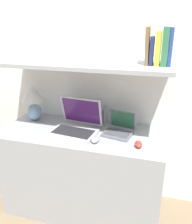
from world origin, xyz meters
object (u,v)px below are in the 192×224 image
(book_green, at_px, (165,46))
(laptop_small, at_px, (119,129))
(laptop_large, at_px, (76,125))
(book_brown, at_px, (148,46))
(table_lamp, at_px, (33,99))
(second_mouse, at_px, (138,144))
(computer_mouse, at_px, (95,139))
(book_navy, at_px, (152,51))
(router_box, at_px, (99,115))
(book_yellow, at_px, (158,48))
(book_blue, at_px, (171,47))

(book_green, bearing_deg, laptop_small, -175.66)
(laptop_large, relative_size, book_brown, 1.56)
(table_lamp, bearing_deg, second_mouse, -14.45)
(laptop_small, height_order, book_green, book_green)
(computer_mouse, bearing_deg, book_green, 25.30)
(book_green, height_order, book_brown, same)
(laptop_large, bearing_deg, laptop_small, 7.54)
(computer_mouse, height_order, book_navy, book_navy)
(book_green, bearing_deg, book_navy, 180.00)
(computer_mouse, height_order, book_brown, book_brown)
(laptop_large, height_order, book_green, book_green)
(router_box, relative_size, book_navy, 0.81)
(laptop_large, xyz_separation_m, book_navy, (0.53, 0.07, 0.58))
(router_box, relative_size, book_yellow, 0.68)
(table_lamp, height_order, book_brown, book_brown)
(computer_mouse, bearing_deg, book_brown, 32.88)
(second_mouse, xyz_separation_m, book_green, (0.11, 0.19, 0.65))
(router_box, bearing_deg, book_blue, -13.80)
(book_navy, bearing_deg, laptop_small, -173.84)
(table_lamp, bearing_deg, laptop_large, -15.43)
(book_brown, bearing_deg, book_yellow, 0.00)
(laptop_small, relative_size, book_green, 1.01)
(router_box, bearing_deg, computer_mouse, -80.55)
(computer_mouse, distance_m, router_box, 0.33)
(book_green, relative_size, book_navy, 1.34)
(computer_mouse, xyz_separation_m, second_mouse, (0.31, 0.01, 0.00))
(book_blue, distance_m, book_navy, 0.12)
(laptop_large, xyz_separation_m, book_brown, (0.50, 0.07, 0.61))
(second_mouse, bearing_deg, table_lamp, 165.55)
(table_lamp, relative_size, book_brown, 1.30)
(table_lamp, height_order, book_yellow, book_yellow)
(laptop_large, distance_m, laptop_small, 0.34)
(book_navy, bearing_deg, second_mouse, -98.98)
(table_lamp, height_order, second_mouse, table_lamp)
(computer_mouse, distance_m, second_mouse, 0.31)
(table_lamp, bearing_deg, computer_mouse, -22.02)
(laptop_large, height_order, book_yellow, book_yellow)
(book_navy, distance_m, book_brown, 0.04)
(computer_mouse, distance_m, book_green, 0.80)
(table_lamp, bearing_deg, router_box, 7.07)
(book_green, height_order, book_yellow, book_green)
(table_lamp, distance_m, second_mouse, 0.98)
(book_green, distance_m, book_brown, 0.11)
(laptop_large, bearing_deg, book_green, 6.09)
(second_mouse, height_order, book_brown, book_brown)
(computer_mouse, bearing_deg, book_blue, 23.59)
(laptop_small, distance_m, book_blue, 0.70)
(table_lamp, distance_m, book_navy, 1.06)
(laptop_large, bearing_deg, book_navy, 7.03)
(book_green, xyz_separation_m, book_navy, (-0.08, 0.00, -0.03))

